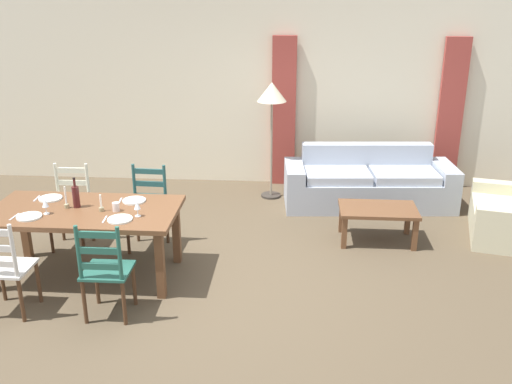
{
  "coord_description": "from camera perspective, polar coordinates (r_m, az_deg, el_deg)",
  "views": [
    {
      "loc": [
        0.92,
        -5.08,
        2.9
      ],
      "look_at": [
        0.49,
        0.71,
        0.75
      ],
      "focal_mm": 39.86,
      "sensor_mm": 36.0,
      "label": 1
    }
  ],
  "objects": [
    {
      "name": "candle_short",
      "position": [
        5.86,
        -15.27,
        -1.44
      ],
      "size": [
        0.05,
        0.05,
        0.18
      ],
      "color": "#998C66",
      "rests_on": "dining_table"
    },
    {
      "name": "wine_glass_near_left",
      "position": [
        5.94,
        -20.4,
        -1.08
      ],
      "size": [
        0.06,
        0.06,
        0.16
      ],
      "color": "white",
      "rests_on": "dining_table"
    },
    {
      "name": "fork_far_right",
      "position": [
        6.1,
        -13.48,
        -0.86
      ],
      "size": [
        0.03,
        0.17,
        0.01
      ],
      "primitive_type": "cube",
      "rotation": [
        0.0,
        0.0,
        0.1
      ],
      "color": "silver",
      "rests_on": "dining_table"
    },
    {
      "name": "dining_chair_far_left",
      "position": [
        6.86,
        -18.06,
        -1.41
      ],
      "size": [
        0.43,
        0.41,
        0.96
      ],
      "color": "beige",
      "rests_on": "ground_plane"
    },
    {
      "name": "dinner_plate_far_left",
      "position": [
        6.37,
        -19.94,
        -0.6
      ],
      "size": [
        0.24,
        0.24,
        0.02
      ],
      "primitive_type": "cylinder",
      "color": "white",
      "rests_on": "dining_table"
    },
    {
      "name": "curtain_panel_left",
      "position": [
        8.44,
        2.8,
        7.97
      ],
      "size": [
        0.35,
        0.08,
        2.2
      ],
      "primitive_type": "cube",
      "color": "#9D3D35",
      "rests_on": "ground_plane"
    },
    {
      "name": "fork_far_left",
      "position": [
        6.43,
        -21.15,
        -0.61
      ],
      "size": [
        0.03,
        0.17,
        0.01
      ],
      "primitive_type": "cube",
      "rotation": [
        0.0,
        0.0,
        0.06
      ],
      "color": "silver",
      "rests_on": "dining_table"
    },
    {
      "name": "dining_chair_near_left",
      "position": [
        5.65,
        -23.94,
        -6.95
      ],
      "size": [
        0.43,
        0.41,
        0.96
      ],
      "color": "silver",
      "rests_on": "ground_plane"
    },
    {
      "name": "candle_tall",
      "position": [
        6.04,
        -18.5,
        -0.96
      ],
      "size": [
        0.05,
        0.05,
        0.23
      ],
      "color": "#998C66",
      "rests_on": "dining_table"
    },
    {
      "name": "coffee_cup_primary",
      "position": [
        5.83,
        -13.88,
        -1.46
      ],
      "size": [
        0.07,
        0.07,
        0.09
      ],
      "primitive_type": "cylinder",
      "color": "beige",
      "rests_on": "dining_table"
    },
    {
      "name": "fork_near_right",
      "position": [
        5.66,
        -14.94,
        -2.67
      ],
      "size": [
        0.03,
        0.17,
        0.01
      ],
      "primitive_type": "cube",
      "rotation": [
        0.0,
        0.0,
        0.09
      ],
      "color": "silver",
      "rests_on": "dining_table"
    },
    {
      "name": "coffee_table",
      "position": [
        6.82,
        12.14,
        -2.07
      ],
      "size": [
        0.9,
        0.56,
        0.42
      ],
      "color": "brown",
      "rests_on": "ground_plane"
    },
    {
      "name": "dining_table",
      "position": [
        6.02,
        -16.83,
        -2.42
      ],
      "size": [
        1.9,
        0.96,
        0.75
      ],
      "color": "brown",
      "rests_on": "ground_plane"
    },
    {
      "name": "dining_chair_far_right",
      "position": [
        6.6,
        -10.79,
        -1.59
      ],
      "size": [
        0.44,
        0.42,
        0.96
      ],
      "color": "#25504F",
      "rests_on": "ground_plane"
    },
    {
      "name": "wall_far",
      "position": [
        8.57,
        -2.06,
        9.88
      ],
      "size": [
        9.6,
        0.16,
        2.7
      ],
      "primitive_type": "cube",
      "color": "beige",
      "rests_on": "ground_plane"
    },
    {
      "name": "dinner_plate_near_left",
      "position": [
        5.95,
        -21.81,
        -2.31
      ],
      "size": [
        0.24,
        0.24,
        0.02
      ],
      "primitive_type": "cylinder",
      "color": "white",
      "rests_on": "dining_table"
    },
    {
      "name": "dining_chair_near_right",
      "position": [
        5.3,
        -14.87,
        -7.61
      ],
      "size": [
        0.42,
        0.4,
        0.96
      ],
      "color": "#225648",
      "rests_on": "ground_plane"
    },
    {
      "name": "dinner_plate_far_right",
      "position": [
        6.06,
        -12.13,
        -0.84
      ],
      "size": [
        0.24,
        0.24,
        0.02
      ],
      "primitive_type": "cylinder",
      "color": "white",
      "rests_on": "dining_table"
    },
    {
      "name": "ground_plane",
      "position": [
        5.93,
        -5.35,
        -9.18
      ],
      "size": [
        9.6,
        9.6,
        0.02
      ],
      "primitive_type": "cube",
      "color": "brown"
    },
    {
      "name": "wine_glass_near_right",
      "position": [
        5.63,
        -11.84,
        -1.36
      ],
      "size": [
        0.06,
        0.06,
        0.16
      ],
      "color": "white",
      "rests_on": "dining_table"
    },
    {
      "name": "wine_bottle",
      "position": [
        6.02,
        -17.62,
        -0.41
      ],
      "size": [
        0.07,
        0.07,
        0.32
      ],
      "color": "#471919",
      "rests_on": "dining_table"
    },
    {
      "name": "couch",
      "position": [
        7.97,
        11.16,
        0.82
      ],
      "size": [
        2.33,
        0.97,
        0.8
      ],
      "color": "#A0A9B6",
      "rests_on": "ground_plane"
    },
    {
      "name": "fork_near_left",
      "position": [
        6.01,
        -23.09,
        -2.3
      ],
      "size": [
        0.03,
        0.17,
        0.01
      ],
      "primitive_type": "cube",
      "rotation": [
        0.0,
        0.0,
        -0.08
      ],
      "color": "silver",
      "rests_on": "dining_table"
    },
    {
      "name": "curtain_panel_right",
      "position": [
        8.72,
        18.9,
        7.31
      ],
      "size": [
        0.35,
        0.08,
        2.2
      ],
      "primitive_type": "cube",
      "color": "#9D3D35",
      "rests_on": "ground_plane"
    },
    {
      "name": "standing_lamp",
      "position": [
        7.8,
        1.6,
        9.3
      ],
      "size": [
        0.4,
        0.4,
        1.64
      ],
      "color": "#332D28",
      "rests_on": "ground_plane"
    },
    {
      "name": "dinner_plate_near_right",
      "position": [
        5.62,
        -13.5,
        -2.68
      ],
      "size": [
        0.24,
        0.24,
        0.02
      ],
      "primitive_type": "cylinder",
      "color": "white",
      "rests_on": "dining_table"
    }
  ]
}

